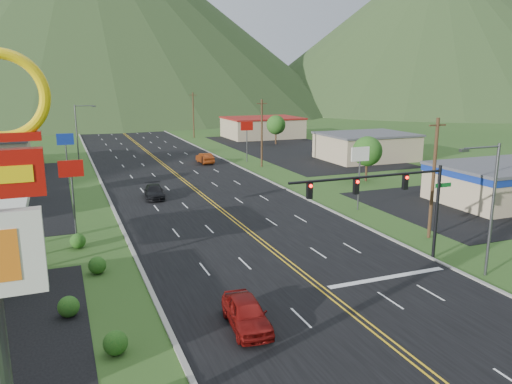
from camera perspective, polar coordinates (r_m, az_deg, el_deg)
name	(u,v)px	position (r m, az deg, el deg)	size (l,w,h in m)	color
traffic_signal	(393,193)	(35.81, 15.34, -0.06)	(13.10, 0.43, 7.00)	black
streetlight_east	(489,202)	(36.06, 25.13, -1.00)	(3.28, 0.25, 9.00)	#59595E
streetlight_west	(79,129)	(84.22, -19.61, 6.78)	(3.28, 0.25, 9.00)	#59595E
building_east_near	(509,181)	(60.20, 26.94, 1.14)	(15.40, 10.40, 4.10)	tan
building_east_mid	(366,146)	(83.88, 12.48, 5.12)	(14.40, 11.40, 4.30)	tan
building_east_far	(262,127)	(112.77, 0.73, 7.40)	(16.40, 12.40, 4.50)	tan
pole_sign_west_a	(71,176)	(44.53, -20.34, 1.71)	(2.00, 0.18, 6.40)	#59595E
pole_sign_west_b	(66,144)	(66.28, -20.93, 5.10)	(2.00, 0.18, 6.40)	#59595E
pole_sign_east_a	(360,161)	(50.80, 11.79, 3.54)	(2.00, 0.18, 6.40)	#59595E
pole_sign_east_b	(247,130)	(79.24, -1.05, 7.09)	(2.00, 0.18, 6.40)	#59595E
tree_west_a	(8,166)	(59.74, -26.45, 2.70)	(3.84, 3.84, 5.82)	#382314
tree_east_a	(367,151)	(65.79, 12.59, 4.57)	(3.84, 3.84, 5.82)	#382314
tree_east_b	(276,125)	(100.85, 2.29, 7.67)	(3.84, 3.84, 5.82)	#382314
utility_pole_a	(433,178)	(43.26, 19.61, 1.55)	(1.60, 0.28, 10.00)	#382314
utility_pole_b	(262,133)	(74.79, 0.67, 6.80)	(1.60, 0.28, 10.00)	#382314
utility_pole_c	(193,115)	(112.68, -7.17, 8.76)	(1.60, 0.28, 10.00)	#382314
utility_pole_d	(159,106)	(151.66, -11.05, 9.67)	(1.60, 0.28, 10.00)	#382314
mountain_n	(84,7)	(236.10, -19.02, 19.40)	(220.00, 220.00, 85.00)	#21391A
mountain_ne	(435,28)	(251.01, 19.74, 17.20)	(180.00, 180.00, 70.00)	#21391A
car_red_near	(246,314)	(27.35, -1.10, -13.74)	(1.93, 4.80, 1.63)	maroon
car_dark_mid	(154,192)	(56.51, -11.53, 0.00)	(2.00, 4.91, 1.42)	black
car_red_far	(205,158)	(78.56, -5.86, 3.85)	(1.71, 4.89, 1.61)	maroon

